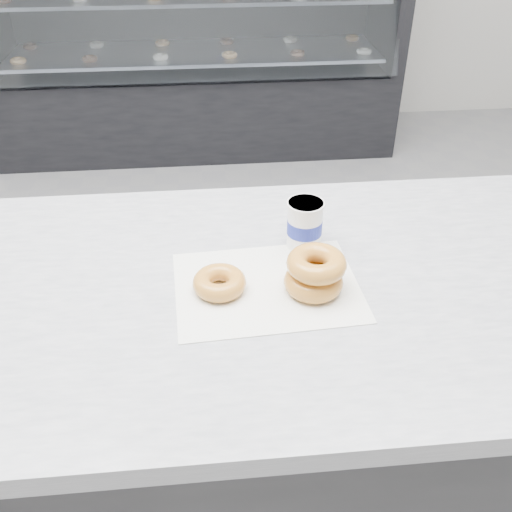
{
  "coord_description": "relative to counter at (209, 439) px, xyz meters",
  "views": [
    {
      "loc": [
        0.03,
        -1.44,
        1.56
      ],
      "look_at": [
        0.11,
        -0.58,
        0.95
      ],
      "focal_mm": 40.0,
      "sensor_mm": 36.0,
      "label": 1
    }
  ],
  "objects": [
    {
      "name": "coffee_cup",
      "position": [
        0.22,
        0.12,
        0.5
      ],
      "size": [
        0.09,
        0.09,
        0.1
      ],
      "rotation": [
        0.0,
        0.0,
        0.33
      ],
      "color": "white",
      "rests_on": "counter"
    },
    {
      "name": "wax_paper",
      "position": [
        0.13,
        -0.01,
        0.45
      ],
      "size": [
        0.35,
        0.28,
        0.0
      ],
      "primitive_type": "cube",
      "rotation": [
        0.0,
        0.0,
        0.06
      ],
      "color": "silver",
      "rests_on": "counter"
    },
    {
      "name": "donut_single",
      "position": [
        0.04,
        -0.02,
        0.47
      ],
      "size": [
        0.13,
        0.13,
        0.03
      ],
      "primitive_type": "torus",
      "rotation": [
        0.0,
        0.0,
        0.35
      ],
      "color": "gold",
      "rests_on": "wax_paper"
    },
    {
      "name": "display_case",
      "position": [
        0.0,
        2.72,
        0.04
      ],
      "size": [
        2.4,
        0.74,
        1.25
      ],
      "color": "black",
      "rests_on": "ground"
    },
    {
      "name": "ground",
      "position": [
        0.0,
        0.6,
        -0.45
      ],
      "size": [
        5.0,
        5.0,
        0.0
      ],
      "primitive_type": "plane",
      "color": "gray",
      "rests_on": "ground"
    },
    {
      "name": "donut_stack",
      "position": [
        0.21,
        -0.03,
        0.49
      ],
      "size": [
        0.15,
        0.15,
        0.08
      ],
      "color": "gold",
      "rests_on": "wax_paper"
    },
    {
      "name": "counter",
      "position": [
        0.0,
        0.0,
        0.0
      ],
      "size": [
        3.06,
        0.76,
        0.9
      ],
      "color": "#333335",
      "rests_on": "ground"
    }
  ]
}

